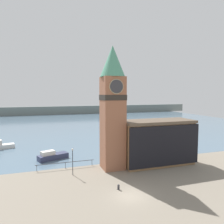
{
  "coord_description": "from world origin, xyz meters",
  "views": [
    {
      "loc": [
        -10.58,
        -24.62,
        13.06
      ],
      "look_at": [
        0.29,
        7.96,
        10.09
      ],
      "focal_mm": 35.0,
      "sensor_mm": 36.0,
      "label": 1
    }
  ],
  "objects_px": {
    "boat_near": "(52,156)",
    "boat_far": "(0,146)",
    "pier_building": "(157,142)",
    "clock_tower": "(113,104)",
    "lamp_post": "(73,157)",
    "mooring_bollard_near": "(119,187)"
  },
  "relations": [
    {
      "from": "lamp_post",
      "to": "boat_far",
      "type": "bearing_deg",
      "value": 122.39
    },
    {
      "from": "clock_tower",
      "to": "boat_far",
      "type": "distance_m",
      "value": 31.43
    },
    {
      "from": "clock_tower",
      "to": "pier_building",
      "type": "relative_size",
      "value": 1.56
    },
    {
      "from": "boat_far",
      "to": "pier_building",
      "type": "bearing_deg",
      "value": -49.69
    },
    {
      "from": "pier_building",
      "to": "boat_near",
      "type": "relative_size",
      "value": 2.17
    },
    {
      "from": "pier_building",
      "to": "lamp_post",
      "type": "bearing_deg",
      "value": -177.65
    },
    {
      "from": "pier_building",
      "to": "mooring_bollard_near",
      "type": "height_order",
      "value": "pier_building"
    },
    {
      "from": "clock_tower",
      "to": "lamp_post",
      "type": "bearing_deg",
      "value": -171.41
    },
    {
      "from": "boat_far",
      "to": "mooring_bollard_near",
      "type": "height_order",
      "value": "boat_far"
    },
    {
      "from": "pier_building",
      "to": "boat_near",
      "type": "distance_m",
      "value": 20.65
    },
    {
      "from": "pier_building",
      "to": "boat_near",
      "type": "height_order",
      "value": "pier_building"
    },
    {
      "from": "mooring_bollard_near",
      "to": "lamp_post",
      "type": "xyz_separation_m",
      "value": [
        -5.1,
        7.33,
        2.59
      ]
    },
    {
      "from": "pier_building",
      "to": "boat_far",
      "type": "distance_m",
      "value": 36.63
    },
    {
      "from": "boat_far",
      "to": "mooring_bollard_near",
      "type": "distance_m",
      "value": 34.95
    },
    {
      "from": "pier_building",
      "to": "lamp_post",
      "type": "distance_m",
      "value": 15.7
    },
    {
      "from": "pier_building",
      "to": "lamp_post",
      "type": "xyz_separation_m",
      "value": [
        -15.65,
        -0.64,
        -1.1
      ]
    },
    {
      "from": "lamp_post",
      "to": "clock_tower",
      "type": "bearing_deg",
      "value": 8.59
    },
    {
      "from": "boat_near",
      "to": "lamp_post",
      "type": "bearing_deg",
      "value": -94.57
    },
    {
      "from": "clock_tower",
      "to": "mooring_bollard_near",
      "type": "height_order",
      "value": "clock_tower"
    },
    {
      "from": "boat_near",
      "to": "boat_far",
      "type": "xyz_separation_m",
      "value": [
        -11.26,
        12.43,
        0.06
      ]
    },
    {
      "from": "clock_tower",
      "to": "lamp_post",
      "type": "xyz_separation_m",
      "value": [
        -7.1,
        -1.07,
        -8.17
      ]
    },
    {
      "from": "boat_near",
      "to": "lamp_post",
      "type": "height_order",
      "value": "lamp_post"
    }
  ]
}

